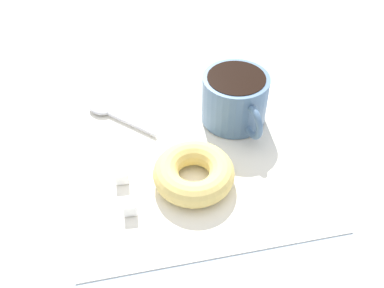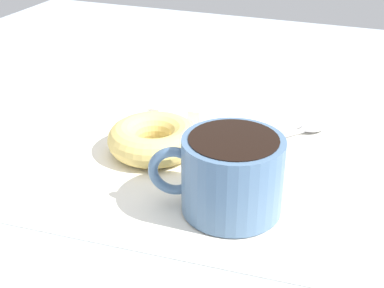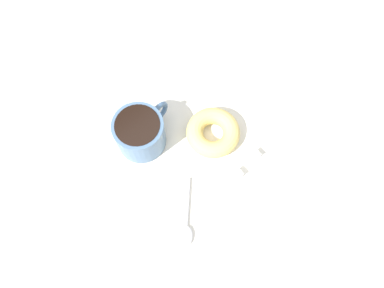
% 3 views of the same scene
% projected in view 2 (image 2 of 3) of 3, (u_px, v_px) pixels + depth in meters
% --- Properties ---
extents(ground_plane, '(1.20, 1.20, 0.02)m').
position_uv_depth(ground_plane, '(208.00, 169.00, 0.58)').
color(ground_plane, '#99A8B7').
extents(napkin, '(0.33, 0.33, 0.00)m').
position_uv_depth(napkin, '(192.00, 162.00, 0.57)').
color(napkin, white).
rests_on(napkin, ground_plane).
extents(coffee_cup, '(0.12, 0.09, 0.07)m').
position_uv_depth(coffee_cup, '(231.00, 173.00, 0.47)').
color(coffee_cup, slate).
rests_on(coffee_cup, napkin).
extents(donut, '(0.10, 0.10, 0.03)m').
position_uv_depth(donut, '(154.00, 139.00, 0.58)').
color(donut, '#E5C66B').
rests_on(donut, napkin).
extents(spoon, '(0.09, 0.10, 0.01)m').
position_uv_depth(spoon, '(304.00, 129.00, 0.62)').
color(spoon, silver).
rests_on(spoon, napkin).
extents(sugar_cube, '(0.02, 0.02, 0.02)m').
position_uv_depth(sugar_cube, '(196.00, 115.00, 0.65)').
color(sugar_cube, white).
rests_on(sugar_cube, napkin).
extents(sugar_cube_extra, '(0.02, 0.02, 0.02)m').
position_uv_depth(sugar_cube_extra, '(156.00, 112.00, 0.66)').
color(sugar_cube_extra, white).
rests_on(sugar_cube_extra, napkin).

